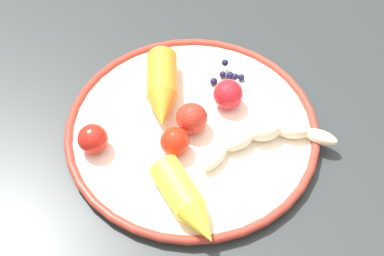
{
  "coord_description": "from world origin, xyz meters",
  "views": [
    {
      "loc": [
        0.47,
        -0.17,
        1.36
      ],
      "look_at": [
        0.04,
        -0.01,
        0.75
      ],
      "focal_mm": 51.48,
      "sensor_mm": 36.0,
      "label": 1
    }
  ],
  "objects_px": {
    "carrot_yellow": "(187,202)",
    "tomato_mid": "(93,139)",
    "carrot_orange": "(162,90)",
    "plate": "(192,129)",
    "tomato_near": "(228,94)",
    "tomato_far": "(192,118)",
    "dining_table": "(187,145)",
    "tomato_extra": "(175,142)",
    "banana": "(267,137)",
    "blueberry_pile": "(226,77)"
  },
  "relations": [
    {
      "from": "banana",
      "to": "carrot_orange",
      "type": "xyz_separation_m",
      "value": [
        -0.12,
        -0.11,
        0.01
      ]
    },
    {
      "from": "plate",
      "to": "tomato_far",
      "type": "bearing_deg",
      "value": -110.43
    },
    {
      "from": "tomato_near",
      "to": "tomato_far",
      "type": "bearing_deg",
      "value": -70.68
    },
    {
      "from": "banana",
      "to": "blueberry_pile",
      "type": "bearing_deg",
      "value": -177.27
    },
    {
      "from": "tomato_near",
      "to": "dining_table",
      "type": "bearing_deg",
      "value": -106.53
    },
    {
      "from": "plate",
      "to": "carrot_yellow",
      "type": "relative_size",
      "value": 2.81
    },
    {
      "from": "plate",
      "to": "carrot_yellow",
      "type": "height_order",
      "value": "carrot_yellow"
    },
    {
      "from": "blueberry_pile",
      "to": "tomato_mid",
      "type": "height_order",
      "value": "tomato_mid"
    },
    {
      "from": "dining_table",
      "to": "carrot_orange",
      "type": "height_order",
      "value": "carrot_orange"
    },
    {
      "from": "tomato_mid",
      "to": "carrot_yellow",
      "type": "bearing_deg",
      "value": 31.62
    },
    {
      "from": "tomato_far",
      "to": "tomato_extra",
      "type": "distance_m",
      "value": 0.04
    },
    {
      "from": "banana",
      "to": "tomato_mid",
      "type": "xyz_separation_m",
      "value": [
        -0.07,
        -0.22,
        0.01
      ]
    },
    {
      "from": "plate",
      "to": "tomato_extra",
      "type": "bearing_deg",
      "value": -51.91
    },
    {
      "from": "plate",
      "to": "tomato_extra",
      "type": "xyz_separation_m",
      "value": [
        0.03,
        -0.03,
        0.02
      ]
    },
    {
      "from": "dining_table",
      "to": "carrot_orange",
      "type": "relative_size",
      "value": 9.24
    },
    {
      "from": "dining_table",
      "to": "carrot_orange",
      "type": "xyz_separation_m",
      "value": [
        -0.02,
        -0.03,
        0.12
      ]
    },
    {
      "from": "tomato_far",
      "to": "carrot_orange",
      "type": "bearing_deg",
      "value": -161.71
    },
    {
      "from": "carrot_orange",
      "to": "tomato_near",
      "type": "relative_size",
      "value": 3.23
    },
    {
      "from": "carrot_yellow",
      "to": "tomato_mid",
      "type": "height_order",
      "value": "same"
    },
    {
      "from": "banana",
      "to": "tomato_far",
      "type": "distance_m",
      "value": 0.1
    },
    {
      "from": "blueberry_pile",
      "to": "carrot_orange",
      "type": "bearing_deg",
      "value": -89.35
    },
    {
      "from": "tomato_far",
      "to": "tomato_extra",
      "type": "height_order",
      "value": "tomato_far"
    },
    {
      "from": "plate",
      "to": "carrot_orange",
      "type": "relative_size",
      "value": 2.55
    },
    {
      "from": "blueberry_pile",
      "to": "tomato_extra",
      "type": "xyz_separation_m",
      "value": [
        0.09,
        -0.11,
        0.01
      ]
    },
    {
      "from": "carrot_yellow",
      "to": "blueberry_pile",
      "type": "height_order",
      "value": "carrot_yellow"
    },
    {
      "from": "tomato_near",
      "to": "tomato_extra",
      "type": "height_order",
      "value": "tomato_near"
    },
    {
      "from": "carrot_orange",
      "to": "tomato_extra",
      "type": "xyz_separation_m",
      "value": [
        0.09,
        -0.01,
        -0.0
      ]
    },
    {
      "from": "tomato_near",
      "to": "tomato_mid",
      "type": "bearing_deg",
      "value": -88.04
    },
    {
      "from": "dining_table",
      "to": "carrot_orange",
      "type": "bearing_deg",
      "value": -130.93
    },
    {
      "from": "tomato_extra",
      "to": "tomato_mid",
      "type": "bearing_deg",
      "value": -113.21
    },
    {
      "from": "carrot_orange",
      "to": "tomato_near",
      "type": "height_order",
      "value": "carrot_orange"
    },
    {
      "from": "dining_table",
      "to": "tomato_mid",
      "type": "height_order",
      "value": "tomato_mid"
    },
    {
      "from": "banana",
      "to": "tomato_far",
      "type": "xyz_separation_m",
      "value": [
        -0.06,
        -0.08,
        0.01
      ]
    },
    {
      "from": "banana",
      "to": "tomato_extra",
      "type": "distance_m",
      "value": 0.12
    },
    {
      "from": "tomato_near",
      "to": "tomato_far",
      "type": "xyz_separation_m",
      "value": [
        0.02,
        -0.06,
        0.0
      ]
    },
    {
      "from": "carrot_orange",
      "to": "blueberry_pile",
      "type": "distance_m",
      "value": 0.1
    },
    {
      "from": "tomato_near",
      "to": "tomato_mid",
      "type": "height_order",
      "value": "tomato_near"
    },
    {
      "from": "tomato_near",
      "to": "blueberry_pile",
      "type": "bearing_deg",
      "value": 159.02
    },
    {
      "from": "tomato_far",
      "to": "dining_table",
      "type": "bearing_deg",
      "value": 169.13
    },
    {
      "from": "carrot_yellow",
      "to": "tomato_near",
      "type": "distance_m",
      "value": 0.18
    },
    {
      "from": "banana",
      "to": "tomato_far",
      "type": "height_order",
      "value": "tomato_far"
    },
    {
      "from": "banana",
      "to": "tomato_near",
      "type": "bearing_deg",
      "value": -164.77
    },
    {
      "from": "dining_table",
      "to": "banana",
      "type": "bearing_deg",
      "value": 38.55
    },
    {
      "from": "banana",
      "to": "blueberry_pile",
      "type": "xyz_separation_m",
      "value": [
        -0.12,
        -0.01,
        -0.0
      ]
    },
    {
      "from": "carrot_yellow",
      "to": "tomato_mid",
      "type": "relative_size",
      "value": 3.08
    },
    {
      "from": "plate",
      "to": "carrot_orange",
      "type": "height_order",
      "value": "carrot_orange"
    },
    {
      "from": "blueberry_pile",
      "to": "tomato_far",
      "type": "height_order",
      "value": "tomato_far"
    },
    {
      "from": "carrot_yellow",
      "to": "tomato_near",
      "type": "bearing_deg",
      "value": 140.59
    },
    {
      "from": "carrot_orange",
      "to": "plate",
      "type": "bearing_deg",
      "value": 18.48
    },
    {
      "from": "blueberry_pile",
      "to": "tomato_mid",
      "type": "distance_m",
      "value": 0.22
    }
  ]
}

